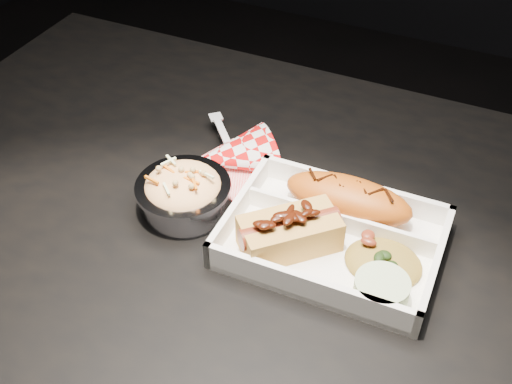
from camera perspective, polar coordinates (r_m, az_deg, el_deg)
dining_table at (r=0.84m, az=1.83°, el=-8.96°), size 1.20×0.80×0.75m
food_tray at (r=0.77m, az=6.81°, el=-4.30°), size 0.25×0.18×0.04m
fried_pastry at (r=0.79m, az=8.20°, el=-0.55°), size 0.16×0.07×0.05m
hotdog at (r=0.75m, az=3.01°, el=-3.46°), size 0.12×0.12×0.06m
fried_rice_mound at (r=0.74m, az=11.35°, el=-5.59°), size 0.09×0.08×0.03m
cupcake_liner at (r=0.71m, az=11.06°, el=-8.61°), size 0.06×0.06×0.03m
foil_coleslaw_cup at (r=0.80m, az=-6.46°, el=0.05°), size 0.12×0.12×0.07m
napkin_fork at (r=0.87m, az=-2.11°, el=3.22°), size 0.15×0.15×0.10m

